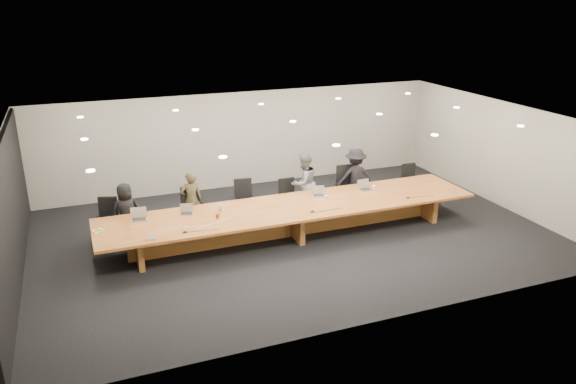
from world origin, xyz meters
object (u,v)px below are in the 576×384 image
paper_cup_near (326,197)px  mic_center (312,211)px  chair_mid_right (289,198)px  person_b (191,200)px  mic_left (185,232)px  mic_right (408,197)px  chair_left (194,208)px  person_d (355,177)px  person_c (304,183)px  laptop_e (366,185)px  chair_mid_left (245,200)px  chair_far_left (107,220)px  water_bottle (220,209)px  laptop_a (138,215)px  laptop_d (319,191)px  conference_table (293,215)px  amber_mug (217,216)px  person_a (126,212)px  chair_far_right (411,181)px  laptop_b (186,210)px  chair_right (348,187)px  av_box (152,238)px  paper_cup_far (374,187)px

paper_cup_near → mic_center: bearing=-134.2°
chair_mid_right → person_b: (-2.50, 0.12, 0.23)m
mic_left → mic_right: size_ratio=1.07×
chair_left → person_d: bearing=-14.3°
person_c → laptop_e: person_c is taller
chair_left → chair_mid_left: bearing=-9.0°
chair_far_left → water_bottle: 2.67m
laptop_a → mic_right: size_ratio=3.14×
laptop_d → mic_right: bearing=-8.8°
chair_left → person_d: size_ratio=0.69×
conference_table → amber_mug: bearing=-177.3°
person_a → person_c: 4.50m
chair_mid_left → amber_mug: size_ratio=10.95×
chair_far_right → person_a: person_a is taller
conference_table → laptop_d: 1.01m
person_b → chair_mid_left: bearing=-174.3°
laptop_b → paper_cup_near: 3.39m
chair_right → paper_cup_near: bearing=-133.4°
amber_mug → mic_left: amber_mug is taller
chair_far_left → chair_mid_left: 3.34m
chair_left → laptop_d: 3.06m
chair_mid_left → amber_mug: (-1.07, -1.43, 0.27)m
av_box → laptop_b: bearing=62.5°
person_c → person_d: size_ratio=1.03×
chair_mid_right → amber_mug: bearing=-151.5°
chair_far_left → person_b: bearing=19.3°
av_box → mic_center: size_ratio=1.59×
amber_mug → chair_right: bearing=17.9°
conference_table → paper_cup_near: (0.95, 0.18, 0.27)m
person_d → laptop_a: bearing=18.3°
chair_far_left → chair_right: 6.16m
person_c → person_d: 1.50m
water_bottle → chair_far_left: bearing=155.3°
chair_left → paper_cup_near: bearing=-33.9°
mic_left → person_b: bearing=74.0°
person_d → amber_mug: (-4.16, -1.37, 0.01)m
person_b → person_c: 2.95m
chair_mid_left → chair_far_right: size_ratio=1.07×
mic_right → laptop_e: bearing=127.1°
laptop_b → paper_cup_far: bearing=16.4°
conference_table → chair_mid_left: size_ratio=8.44×
laptop_b → mic_left: size_ratio=2.49×
person_c → chair_right: bearing=154.1°
laptop_b → laptop_d: bearing=17.0°
person_c → laptop_b: bearing=-5.8°
chair_far_left → person_b: size_ratio=0.72×
laptop_e → laptop_b: bearing=176.4°
chair_left → person_d: 4.41m
paper_cup_near → av_box: paper_cup_near is taller
chair_right → laptop_d: (-1.20, -0.76, 0.29)m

